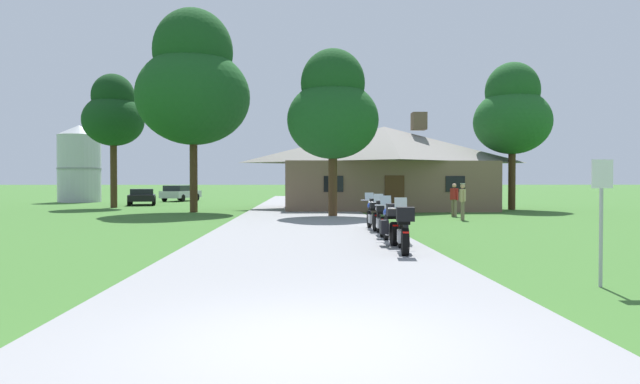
% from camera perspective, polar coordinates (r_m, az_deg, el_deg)
% --- Properties ---
extents(ground_plane, '(500.00, 500.00, 0.00)m').
position_cam_1_polar(ground_plane, '(25.87, -1.67, -2.81)').
color(ground_plane, '#386628').
extents(asphalt_driveway, '(6.40, 80.00, 0.06)m').
position_cam_1_polar(asphalt_driveway, '(23.87, -1.65, -3.07)').
color(asphalt_driveway, gray).
rests_on(asphalt_driveway, ground).
extents(motorcycle_yellow_nearest_to_camera, '(0.71, 2.08, 1.30)m').
position_cam_1_polar(motorcycle_yellow_nearest_to_camera, '(13.44, 8.63, -3.83)').
color(motorcycle_yellow_nearest_to_camera, black).
rests_on(motorcycle_yellow_nearest_to_camera, asphalt_driveway).
extents(motorcycle_blue_second_in_row, '(0.72, 2.08, 1.30)m').
position_cam_1_polar(motorcycle_blue_second_in_row, '(15.25, 7.38, -3.28)').
color(motorcycle_blue_second_in_row, black).
rests_on(motorcycle_blue_second_in_row, asphalt_driveway).
extents(motorcycle_white_third_in_row, '(0.66, 2.08, 1.30)m').
position_cam_1_polar(motorcycle_white_third_in_row, '(17.57, 6.36, -2.66)').
color(motorcycle_white_third_in_row, black).
rests_on(motorcycle_white_third_in_row, asphalt_driveway).
extents(motorcycle_blue_farthest_in_row, '(0.66, 2.08, 1.30)m').
position_cam_1_polar(motorcycle_blue_farthest_in_row, '(19.56, 5.53, -2.28)').
color(motorcycle_blue_farthest_in_row, black).
rests_on(motorcycle_blue_farthest_in_row, asphalt_driveway).
extents(stone_lodge, '(13.10, 8.37, 6.15)m').
position_cam_1_polar(stone_lodge, '(35.32, 6.66, 2.62)').
color(stone_lodge, brown).
rests_on(stone_lodge, ground).
extents(bystander_red_shirt_near_lodge, '(0.36, 0.50, 1.67)m').
position_cam_1_polar(bystander_red_shirt_near_lodge, '(28.42, 13.72, -0.61)').
color(bystander_red_shirt_near_lodge, '#75664C').
rests_on(bystander_red_shirt_near_lodge, ground).
extents(bystander_tan_shirt_beside_signpost, '(0.36, 0.50, 1.69)m').
position_cam_1_polar(bystander_tan_shirt_beside_signpost, '(25.79, 14.55, -0.75)').
color(bystander_tan_shirt_beside_signpost, '#75664C').
rests_on(bystander_tan_shirt_beside_signpost, ground).
extents(metal_signpost_roadside, '(0.36, 0.06, 2.14)m').
position_cam_1_polar(metal_signpost_roadside, '(10.34, 27.12, -1.36)').
color(metal_signpost_roadside, '#9EA0A5').
rests_on(metal_signpost_roadside, ground).
extents(tree_left_near, '(6.45, 6.45, 11.60)m').
position_cam_1_polar(tree_left_near, '(32.80, -12.99, 10.90)').
color(tree_left_near, '#422D19').
rests_on(tree_left_near, ground).
extents(tree_by_lodge_front, '(4.53, 4.53, 8.32)m').
position_cam_1_polar(tree_by_lodge_front, '(27.53, 1.34, 8.54)').
color(tree_by_lodge_front, '#422D19').
rests_on(tree_by_lodge_front, ground).
extents(tree_left_far, '(4.00, 4.00, 8.94)m').
position_cam_1_polar(tree_left_far, '(39.58, -20.62, 7.58)').
color(tree_left_far, '#422D19').
rests_on(tree_left_far, ground).
extents(tree_right_of_lodge, '(4.76, 4.76, 9.18)m').
position_cam_1_polar(tree_right_of_lodge, '(36.67, 19.29, 7.74)').
color(tree_right_of_lodge, '#422D19').
rests_on(tree_right_of_lodge, ground).
extents(metal_silo_distant, '(3.58, 3.58, 6.55)m').
position_cam_1_polar(metal_silo_distant, '(51.21, -23.65, 2.71)').
color(metal_silo_distant, '#B2B7BC').
rests_on(metal_silo_distant, ground).
extents(parked_silver_suv_far_left, '(2.92, 4.91, 1.40)m').
position_cam_1_polar(parked_silver_suv_far_left, '(50.50, -14.22, -0.04)').
color(parked_silver_suv_far_left, '#ADAFB7').
rests_on(parked_silver_suv_far_left, ground).
extents(parked_black_sedan_far_left, '(2.79, 4.52, 1.20)m').
position_cam_1_polar(parked_black_sedan_far_left, '(43.13, -17.94, -0.44)').
color(parked_black_sedan_far_left, black).
rests_on(parked_black_sedan_far_left, ground).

